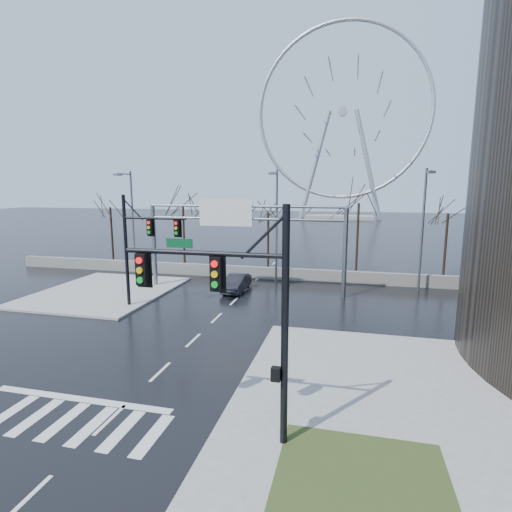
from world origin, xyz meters
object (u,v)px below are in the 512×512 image
(signal_mast_near, at_px, (243,302))
(signal_mast_far, at_px, (140,241))
(sign_gantry, at_px, (239,229))
(ferris_wheel, at_px, (343,119))
(car, at_px, (236,283))

(signal_mast_near, distance_m, signal_mast_far, 17.03)
(signal_mast_near, xyz_separation_m, signal_mast_far, (-11.01, 13.00, -0.04))
(sign_gantry, height_order, ferris_wheel, ferris_wheel)
(signal_mast_near, xyz_separation_m, car, (-5.81, 19.00, -4.17))
(sign_gantry, distance_m, car, 4.49)
(signal_mast_near, distance_m, ferris_wheel, 101.29)
(car, bearing_deg, ferris_wheel, 87.13)
(signal_mast_far, relative_size, sign_gantry, 0.49)
(sign_gantry, relative_size, ferris_wheel, 0.32)
(signal_mast_near, bearing_deg, signal_mast_far, 130.26)
(signal_mast_near, height_order, car, signal_mast_near)
(sign_gantry, bearing_deg, car, 179.59)
(sign_gantry, distance_m, ferris_wheel, 82.91)
(signal_mast_far, distance_m, sign_gantry, 8.14)
(sign_gantry, bearing_deg, signal_mast_near, -73.81)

